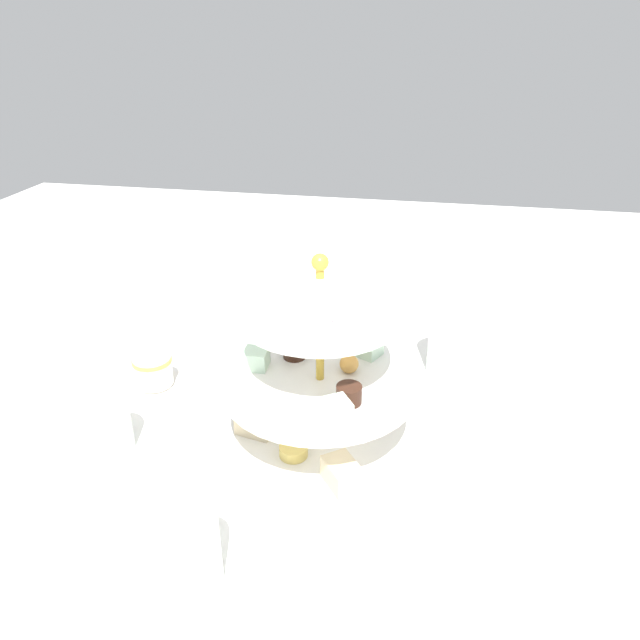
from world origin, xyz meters
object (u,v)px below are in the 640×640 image
water_glass_short_left (105,426)px  teacup_with_saucer (154,373)px  butter_knife_right (273,332)px  tiered_serving_stand (320,395)px  water_glass_tall_right (451,339)px  butter_knife_left (572,571)px  water_glass_mid_back (189,549)px

water_glass_short_left → teacup_with_saucer: (-0.15, -0.01, -0.01)m
teacup_with_saucer → butter_knife_right: bearing=146.9°
tiered_serving_stand → water_glass_tall_right: bearing=143.0°
water_glass_tall_right → butter_knife_left: bearing=18.5°
water_glass_short_left → butter_knife_right: 0.37m
water_glass_tall_right → teacup_with_saucer: bearing=-73.7°
water_glass_short_left → butter_knife_right: size_ratio=0.46×
butter_knife_left → water_glass_mid_back: 0.38m
water_glass_short_left → butter_knife_right: bearing=160.4°
tiered_serving_stand → water_glass_tall_right: 0.27m
water_glass_tall_right → butter_knife_right: size_ratio=0.69×
water_glass_tall_right → teacup_with_saucer: 0.46m
water_glass_tall_right → butter_knife_left: water_glass_tall_right is taller
water_glass_tall_right → water_glass_mid_back: (0.45, -0.25, -0.01)m
tiered_serving_stand → butter_knife_left: size_ratio=1.75×
water_glass_tall_right → butter_knife_left: size_ratio=0.69×
water_glass_short_left → water_glass_mid_back: size_ratio=0.84×
butter_knife_right → teacup_with_saucer: bearing=37.5°
teacup_with_saucer → water_glass_mid_back: 0.37m
water_glass_mid_back → butter_knife_left: bearing=102.6°
butter_knife_left → water_glass_tall_right: bearing=48.7°
water_glass_short_left → water_glass_tall_right: bearing=122.8°
butter_knife_left → water_glass_mid_back: (0.08, -0.37, 0.04)m
tiered_serving_stand → water_glass_tall_right: tiered_serving_stand is taller
water_glass_mid_back → butter_knife_right: bearing=-173.7°
butter_knife_right → water_glass_mid_back: water_glass_mid_back is taller
butter_knife_left → tiered_serving_stand: bearing=93.0°
butter_knife_left → butter_knife_right: bearing=74.5°
water_glass_short_left → butter_knife_right: water_glass_short_left is taller
butter_knife_left → water_glass_mid_back: water_glass_mid_back is taller
water_glass_tall_right → water_glass_short_left: (0.28, -0.43, -0.02)m
water_glass_short_left → butter_knife_right: (-0.35, 0.13, -0.04)m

